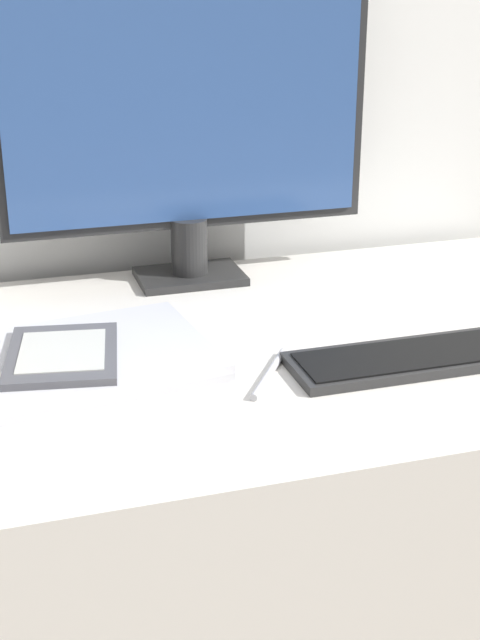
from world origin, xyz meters
name	(u,v)px	position (x,y,z in m)	size (l,w,h in m)	color
desk	(216,587)	(0.00, 0.19, 0.38)	(1.23, 0.66, 0.75)	silver
monitor	(186,104)	(0.03, 0.45, 1.02)	(0.55, 0.11, 0.49)	#262626
keyboard	(402,359)	(0.21, 0.07, 0.76)	(0.28, 0.11, 0.01)	#282828
laptop	(76,360)	(-0.17, 0.17, 0.76)	(0.35, 0.27, 0.02)	#BCBCC1
ereader	(62,354)	(-0.19, 0.16, 0.78)	(0.15, 0.19, 0.01)	#4C4C51
pen	(269,373)	(0.04, 0.08, 0.76)	(0.08, 0.12, 0.01)	silver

